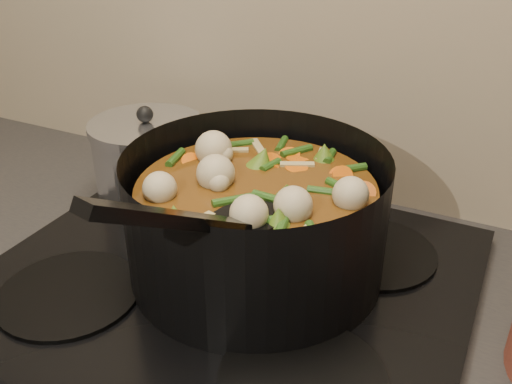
% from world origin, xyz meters
% --- Properties ---
extents(stovetop, '(0.62, 0.54, 0.03)m').
position_xyz_m(stovetop, '(0.00, 1.93, 0.92)').
color(stovetop, black).
rests_on(stovetop, counter).
extents(stockpot, '(0.44, 0.51, 0.25)m').
position_xyz_m(stockpot, '(0.03, 1.96, 1.01)').
color(stockpot, black).
rests_on(stockpot, stovetop).
extents(saucepan, '(0.19, 0.19, 0.15)m').
position_xyz_m(saucepan, '(-0.23, 2.08, 0.99)').
color(saucepan, silver).
rests_on(saucepan, stovetop).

